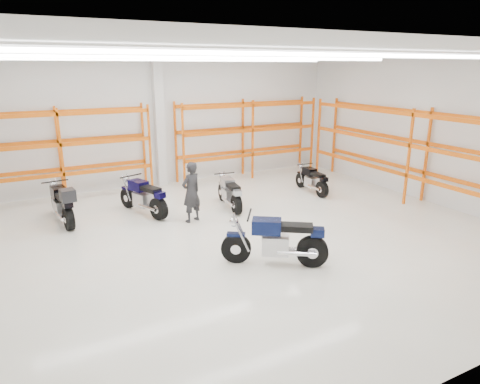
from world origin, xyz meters
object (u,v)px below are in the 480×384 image
motorcycle_back_c (230,194)px  standing_man (191,192)px  motorcycle_back_b (144,198)px  motorcycle_back_d (313,181)px  motorcycle_main (279,242)px  motorcycle_back_a (63,204)px  structural_column (159,123)px

motorcycle_back_c → standing_man: (-1.47, -0.57, 0.39)m
motorcycle_back_b → motorcycle_back_d: bearing=-4.8°
motorcycle_main → motorcycle_back_b: (-1.70, 4.66, -0.03)m
standing_man → motorcycle_back_d: bearing=167.7°
motorcycle_back_d → motorcycle_back_b: bearing=175.2°
motorcycle_back_a → motorcycle_back_c: (4.69, -0.90, -0.10)m
motorcycle_back_d → standing_man: (-4.71, -0.72, 0.42)m
motorcycle_back_b → structural_column: 3.77m
standing_man → motorcycle_back_b: bearing=-70.5°
motorcycle_back_b → motorcycle_back_c: (2.49, -0.63, -0.05)m
motorcycle_main → motorcycle_back_a: bearing=128.3°
motorcycle_back_a → structural_column: (3.69, 2.72, 1.69)m
motorcycle_main → motorcycle_back_a: (-3.90, 4.93, 0.02)m
motorcycle_back_d → standing_man: standing_man is taller
standing_man → motorcycle_back_a: bearing=-45.5°
motorcycle_back_a → motorcycle_back_b: size_ratio=1.07×
motorcycle_main → motorcycle_back_b: size_ratio=0.96×
motorcycle_main → motorcycle_back_b: 4.96m
motorcycle_main → structural_column: (-0.21, 7.65, 1.71)m
motorcycle_back_c → structural_column: (-1.00, 3.62, 1.79)m
standing_man → structural_column: size_ratio=0.38×
motorcycle_back_a → motorcycle_back_c: size_ratio=1.14×
motorcycle_main → motorcycle_back_c: 4.11m
motorcycle_main → motorcycle_back_a: motorcycle_back_a is taller
structural_column → motorcycle_back_b: bearing=-116.4°
motorcycle_main → standing_man: standing_man is taller
motorcycle_back_a → motorcycle_back_d: 7.97m
motorcycle_back_a → structural_column: 4.88m
motorcycle_back_c → motorcycle_back_d: motorcycle_back_c is taller
motorcycle_main → motorcycle_back_c: (0.79, 4.03, -0.08)m
motorcycle_back_c → motorcycle_back_a: bearing=169.1°
motorcycle_back_a → structural_column: size_ratio=0.51×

